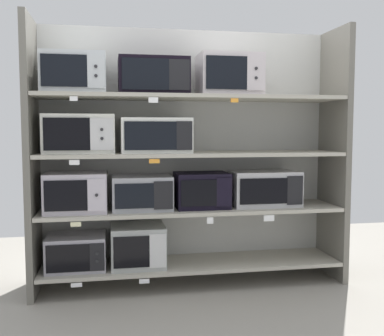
% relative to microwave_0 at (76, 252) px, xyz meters
% --- Properties ---
extents(back_panel, '(2.65, 0.04, 2.14)m').
position_rel_microwave_0_xyz_m(back_panel, '(0.94, 0.28, 0.75)').
color(back_panel, '#B2B2AD').
rests_on(back_panel, ground).
extents(upright_left, '(0.05, 0.51, 2.14)m').
position_rel_microwave_0_xyz_m(upright_left, '(-0.32, 0.00, 0.75)').
color(upright_left, '#68645B').
rests_on(upright_left, ground).
extents(upright_right, '(0.05, 0.51, 2.14)m').
position_rel_microwave_0_xyz_m(upright_right, '(2.19, 0.00, 0.75)').
color(upright_right, '#68645B').
rests_on(upright_right, ground).
extents(shelf_0, '(2.45, 0.51, 0.03)m').
position_rel_microwave_0_xyz_m(shelf_0, '(0.94, 0.00, -0.15)').
color(shelf_0, '#ADA899').
rests_on(shelf_0, ground).
extents(microwave_0, '(0.46, 0.39, 0.27)m').
position_rel_microwave_0_xyz_m(microwave_0, '(0.00, 0.00, 0.00)').
color(microwave_0, '#A39FAA').
rests_on(microwave_0, shelf_0).
extents(microwave_1, '(0.43, 0.42, 0.33)m').
position_rel_microwave_0_xyz_m(microwave_1, '(0.49, 0.00, 0.03)').
color(microwave_1, '#A0A4A1').
rests_on(microwave_1, shelf_0).
extents(price_tag_0, '(0.08, 0.00, 0.03)m').
position_rel_microwave_0_xyz_m(price_tag_0, '(0.01, -0.26, -0.18)').
color(price_tag_0, white).
extents(price_tag_1, '(0.08, 0.00, 0.03)m').
position_rel_microwave_0_xyz_m(price_tag_1, '(0.52, -0.26, -0.19)').
color(price_tag_1, white).
extents(shelf_1, '(2.45, 0.51, 0.03)m').
position_rel_microwave_0_xyz_m(shelf_1, '(0.94, 0.00, 0.31)').
color(shelf_1, '#ADA899').
extents(microwave_2, '(0.48, 0.41, 0.31)m').
position_rel_microwave_0_xyz_m(microwave_2, '(0.01, 0.00, 0.48)').
color(microwave_2, '#BEB6C2').
rests_on(microwave_2, shelf_1).
extents(microwave_3, '(0.48, 0.37, 0.27)m').
position_rel_microwave_0_xyz_m(microwave_3, '(0.52, 0.00, 0.46)').
color(microwave_3, '#9D9EA5').
rests_on(microwave_3, shelf_1).
extents(microwave_4, '(0.43, 0.34, 0.29)m').
position_rel_microwave_0_xyz_m(microwave_4, '(1.02, 0.00, 0.47)').
color(microwave_4, black).
rests_on(microwave_4, shelf_1).
extents(microwave_5, '(0.57, 0.35, 0.30)m').
position_rel_microwave_0_xyz_m(microwave_5, '(1.56, 0.00, 0.47)').
color(microwave_5, '#BAB9BD').
rests_on(microwave_5, shelf_1).
extents(price_tag_2, '(0.08, 0.00, 0.03)m').
position_rel_microwave_0_xyz_m(price_tag_2, '(0.02, -0.26, 0.27)').
color(price_tag_2, beige).
extents(price_tag_3, '(0.05, 0.00, 0.05)m').
position_rel_microwave_0_xyz_m(price_tag_3, '(1.03, -0.26, 0.27)').
color(price_tag_3, white).
extents(price_tag_4, '(0.09, 0.00, 0.05)m').
position_rel_microwave_0_xyz_m(price_tag_4, '(1.51, -0.26, 0.27)').
color(price_tag_4, white).
extents(shelf_2, '(2.45, 0.51, 0.03)m').
position_rel_microwave_0_xyz_m(shelf_2, '(0.94, 0.00, 0.77)').
color(shelf_2, '#ADA899').
extents(microwave_6, '(0.54, 0.35, 0.30)m').
position_rel_microwave_0_xyz_m(microwave_6, '(0.04, 0.00, 0.94)').
color(microwave_6, white).
rests_on(microwave_6, shelf_2).
extents(microwave_7, '(0.55, 0.42, 0.28)m').
position_rel_microwave_0_xyz_m(microwave_7, '(0.64, 0.00, 0.92)').
color(microwave_7, white).
rests_on(microwave_7, shelf_2).
extents(price_tag_5, '(0.07, 0.00, 0.04)m').
position_rel_microwave_0_xyz_m(price_tag_5, '(0.02, -0.26, 0.73)').
color(price_tag_5, white).
extents(price_tag_6, '(0.08, 0.00, 0.03)m').
position_rel_microwave_0_xyz_m(price_tag_6, '(0.60, -0.26, 0.73)').
color(price_tag_6, orange).
extents(shelf_3, '(2.45, 0.51, 0.03)m').
position_rel_microwave_0_xyz_m(shelf_3, '(0.94, 0.00, 1.23)').
color(shelf_3, '#ADA899').
extents(microwave_8, '(0.48, 0.40, 0.31)m').
position_rel_microwave_0_xyz_m(microwave_8, '(0.01, 0.00, 1.40)').
color(microwave_8, '#B6BCBF').
rests_on(microwave_8, shelf_3).
extents(microwave_9, '(0.55, 0.34, 0.29)m').
position_rel_microwave_0_xyz_m(microwave_9, '(0.62, -0.00, 1.39)').
color(microwave_9, black).
rests_on(microwave_9, shelf_3).
extents(microwave_10, '(0.51, 0.37, 0.34)m').
position_rel_microwave_0_xyz_m(microwave_10, '(1.25, 0.00, 1.41)').
color(microwave_10, '#BCB3B5').
rests_on(microwave_10, shelf_3).
extents(price_tag_7, '(0.06, 0.00, 0.03)m').
position_rel_microwave_0_xyz_m(price_tag_7, '(0.02, -0.26, 1.19)').
color(price_tag_7, white).
extents(price_tag_8, '(0.07, 0.00, 0.04)m').
position_rel_microwave_0_xyz_m(price_tag_8, '(0.60, -0.26, 1.19)').
color(price_tag_8, white).
extents(price_tag_9, '(0.06, 0.00, 0.03)m').
position_rel_microwave_0_xyz_m(price_tag_9, '(1.22, -0.26, 1.19)').
color(price_tag_9, orange).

